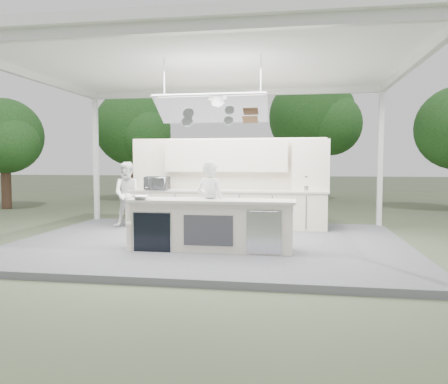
% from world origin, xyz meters
% --- Properties ---
extents(ground, '(90.00, 90.00, 0.00)m').
position_xyz_m(ground, '(0.00, 0.00, 0.00)').
color(ground, '#4B553A').
rests_on(ground, ground).
extents(stage_deck, '(8.00, 6.00, 0.12)m').
position_xyz_m(stage_deck, '(0.00, 0.00, 0.06)').
color(stage_deck, '#5A5A5E').
rests_on(stage_deck, ground).
extents(tent, '(8.20, 6.20, 3.86)m').
position_xyz_m(tent, '(0.00, -0.01, 3.71)').
color(tent, white).
rests_on(tent, ground).
extents(demo_island, '(3.10, 0.79, 0.95)m').
position_xyz_m(demo_island, '(0.18, -0.91, 0.60)').
color(demo_island, '#F5E4D0').
rests_on(demo_island, stage_deck).
extents(back_counter, '(5.08, 0.72, 0.95)m').
position_xyz_m(back_counter, '(0.00, 1.90, 0.60)').
color(back_counter, '#F5E4D0').
rests_on(back_counter, stage_deck).
extents(back_wall_unit, '(5.05, 0.48, 2.25)m').
position_xyz_m(back_wall_unit, '(0.44, 2.11, 1.57)').
color(back_wall_unit, '#F5E4D0').
rests_on(back_wall_unit, stage_deck).
extents(tree_cluster, '(19.55, 9.40, 5.85)m').
position_xyz_m(tree_cluster, '(-0.16, 9.77, 3.29)').
color(tree_cluster, '#4D3426').
rests_on(tree_cluster, ground).
extents(head_chef, '(0.72, 0.60, 1.67)m').
position_xyz_m(head_chef, '(0.12, -0.62, 0.96)').
color(head_chef, white).
rests_on(head_chef, stage_deck).
extents(sous_chef, '(0.92, 0.78, 1.65)m').
position_xyz_m(sous_chef, '(-2.40, 1.55, 0.94)').
color(sous_chef, white).
rests_on(sous_chef, stage_deck).
extents(toaster_oven, '(0.60, 0.41, 0.33)m').
position_xyz_m(toaster_oven, '(-1.70, 1.70, 1.23)').
color(toaster_oven, silver).
rests_on(toaster_oven, back_counter).
extents(bowl_large, '(0.35, 0.35, 0.08)m').
position_xyz_m(bowl_large, '(-1.10, -1.15, 1.11)').
color(bowl_large, '#B7B9BE').
rests_on(bowl_large, demo_island).
extents(bowl_small, '(0.27, 0.27, 0.07)m').
position_xyz_m(bowl_small, '(0.13, -0.70, 1.10)').
color(bowl_small, '#ACAEB3').
rests_on(bowl_small, demo_island).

